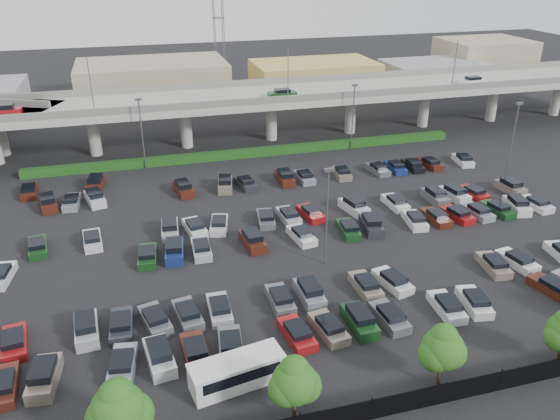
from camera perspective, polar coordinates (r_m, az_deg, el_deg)
name	(u,v)px	position (r m, az deg, el deg)	size (l,w,h in m)	color
ground	(301,228)	(62.27, 2.21, -1.92)	(280.00, 280.00, 0.00)	black
overpass	(239,100)	(88.85, -4.26, 11.34)	(150.00, 13.00, 15.80)	gray
hedge	(252,153)	(84.23, -2.97, 6.01)	(66.00, 1.60, 1.10)	#153E12
fence	(424,398)	(40.85, 14.81, -18.45)	(70.00, 0.10, 2.00)	black
tree_row	(427,352)	(40.38, 15.15, -14.14)	(65.07, 3.66, 5.94)	#332316
shuttle_bus	(237,371)	(41.22, -4.51, -16.42)	(7.21, 3.50, 2.22)	white
parked_cars	(312,239)	(58.73, 3.36, -3.08)	(62.95, 41.67, 1.67)	#57595F
light_poles	(261,175)	(60.39, -2.01, 3.70)	(66.90, 48.38, 10.30)	#545459
distant_buildings	(269,78)	(120.68, -1.15, 13.64)	(138.00, 24.00, 9.00)	gray
comm_tower	(218,15)	(128.92, -6.48, 19.60)	(2.40, 2.40, 30.00)	#545459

